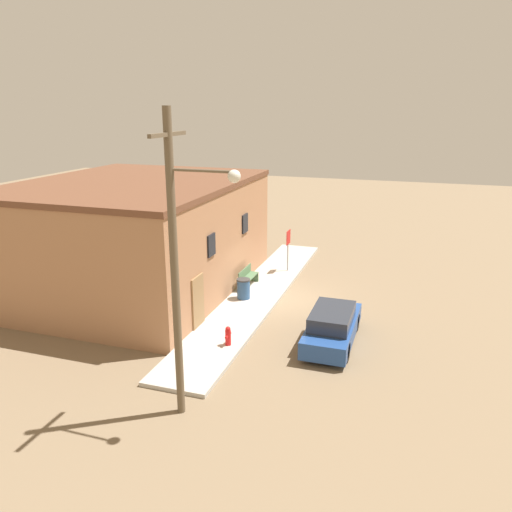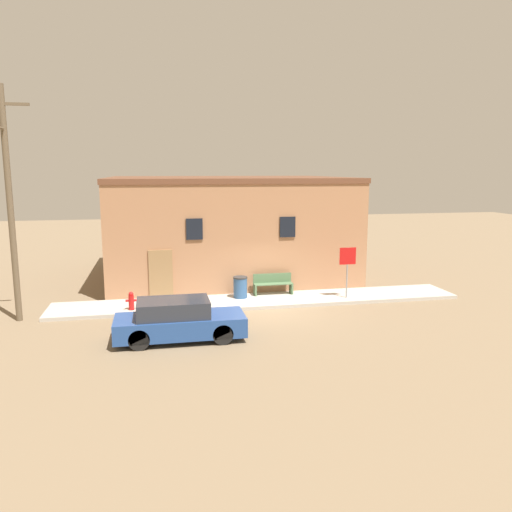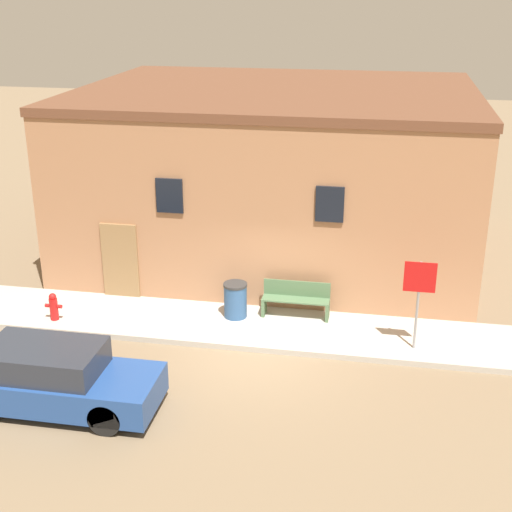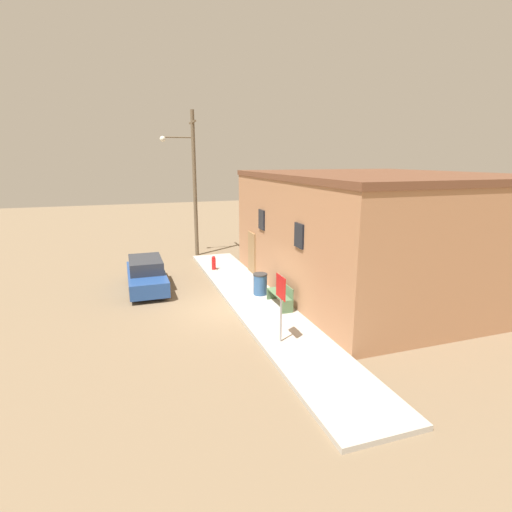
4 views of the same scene
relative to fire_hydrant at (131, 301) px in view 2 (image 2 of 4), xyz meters
name	(u,v)px [view 2 (image 2 of 4)]	position (x,y,z in m)	size (l,w,h in m)	color
ground_plane	(266,310)	(5.26, -0.52, -0.51)	(80.00, 80.00, 0.00)	#7A664C
sidewalk	(260,301)	(5.26, 0.61, -0.43)	(17.09, 2.26, 0.15)	#B2ADA3
brick_building	(226,227)	(4.68, 6.43, 2.08)	(11.77, 9.51, 5.17)	#A87551
fire_hydrant	(131,301)	(0.00, 0.00, 0.00)	(0.44, 0.21, 0.72)	red
stop_sign	(347,262)	(8.93, 0.12, 1.17)	(0.72, 0.06, 2.17)	gray
bench	(273,284)	(5.99, 1.33, 0.10)	(1.71, 0.44, 0.90)	#4C6B47
trash_bin	(240,287)	(4.48, 1.00, 0.10)	(0.61, 0.61, 0.91)	#2D517F
utility_pole	(8,196)	(-4.06, -0.27, 4.10)	(1.80, 1.99, 8.47)	brown
parked_car	(178,321)	(1.65, -3.49, 0.15)	(4.22, 1.62, 1.37)	black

